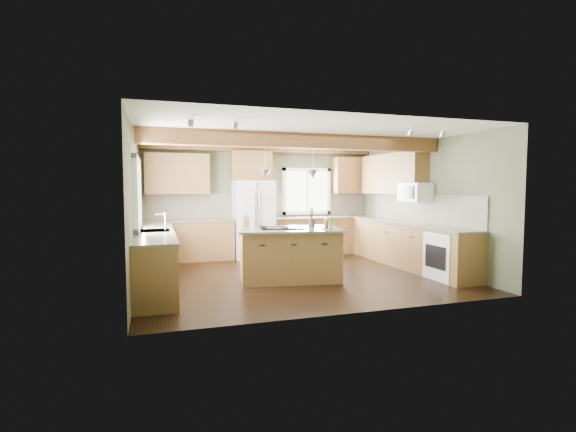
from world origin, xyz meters
name	(u,v)px	position (x,y,z in m)	size (l,w,h in m)	color
floor	(294,275)	(0.00, 0.00, 0.00)	(5.60, 5.60, 0.00)	black
ceiling	(295,136)	(0.00, 0.00, 2.60)	(5.60, 5.60, 0.00)	silver
wall_back	(262,202)	(0.00, 2.50, 1.30)	(5.60, 5.60, 0.00)	#4A5139
wall_left	(135,208)	(-2.80, 0.00, 1.30)	(5.00, 5.00, 0.00)	#4A5139
wall_right	(423,204)	(2.80, 0.00, 1.30)	(5.00, 5.00, 0.00)	#4A5139
ceiling_beam	(300,141)	(0.00, -0.32, 2.47)	(5.55, 0.26, 0.26)	#573018
soffit_trim	(263,150)	(0.00, 2.40, 2.54)	(5.55, 0.20, 0.10)	#573018
backsplash_back	(262,205)	(0.00, 2.48, 1.21)	(5.58, 0.03, 0.58)	brown
backsplash_right	(420,208)	(2.78, 0.05, 1.21)	(0.03, 3.70, 0.58)	brown
base_cab_back_left	(188,241)	(-1.79, 2.20, 0.44)	(2.02, 0.60, 0.88)	brown
counter_back_left	(188,221)	(-1.79, 2.20, 0.90)	(2.06, 0.64, 0.04)	#4E4839
base_cab_back_right	(323,236)	(1.49, 2.20, 0.44)	(2.62, 0.60, 0.88)	brown
counter_back_right	(323,217)	(1.49, 2.20, 0.90)	(2.66, 0.64, 0.04)	#4E4839
base_cab_left	(155,258)	(-2.50, 0.05, 0.44)	(0.60, 3.70, 0.88)	brown
counter_left	(154,232)	(-2.50, 0.05, 0.90)	(0.64, 3.74, 0.04)	#4E4839
base_cab_right	(408,246)	(2.50, 0.05, 0.44)	(0.60, 3.70, 0.88)	brown
counter_right	(408,224)	(2.50, 0.05, 0.90)	(0.64, 3.74, 0.04)	#4E4839
upper_cab_back_left	(177,174)	(-1.99, 2.33, 1.95)	(1.40, 0.35, 0.90)	brown
upper_cab_over_fridge	(251,166)	(-0.30, 2.33, 2.15)	(0.96, 0.35, 0.70)	brown
upper_cab_right	(392,174)	(2.62, 0.90, 1.95)	(0.35, 2.20, 0.90)	brown
upper_cab_back_corner	(351,175)	(2.30, 2.33, 1.95)	(0.90, 0.35, 0.90)	brown
window_left	(136,193)	(-2.78, 0.05, 1.55)	(0.04, 1.60, 1.05)	white
window_back	(306,191)	(1.15, 2.48, 1.55)	(1.10, 0.04, 1.00)	white
sink	(154,231)	(-2.50, 0.05, 0.91)	(0.50, 0.65, 0.03)	#262628
faucet	(165,222)	(-2.32, 0.05, 1.05)	(0.02, 0.02, 0.28)	#B2B2B7
dishwasher	(156,274)	(-2.49, -1.25, 0.43)	(0.60, 0.60, 0.84)	white
oven	(450,256)	(2.49, -1.25, 0.43)	(0.60, 0.72, 0.84)	white
microwave	(415,192)	(2.58, -0.05, 1.55)	(0.40, 0.70, 0.38)	white
pendant_left	(265,174)	(-0.63, -0.25, 1.88)	(0.18, 0.18, 0.16)	#B2B2B7
pendant_right	(313,174)	(0.21, -0.38, 1.88)	(0.18, 0.18, 0.16)	#B2B2B7
refrigerator	(253,219)	(-0.30, 2.12, 0.90)	(0.90, 0.74, 1.80)	white
island	(289,255)	(-0.21, -0.32, 0.44)	(1.71, 1.04, 0.88)	brown
island_top	(289,229)	(-0.21, -0.32, 0.90)	(1.82, 1.16, 0.04)	#4E4839
cooktop	(281,228)	(-0.35, -0.30, 0.93)	(0.74, 0.49, 0.02)	black
knife_block	(246,222)	(-0.87, 0.22, 1.01)	(0.11, 0.08, 0.18)	brown
utensil_crock	(312,223)	(0.25, -0.23, 1.00)	(0.12, 0.12, 0.16)	#39302D
bottle_tray	(328,223)	(0.41, -0.65, 1.02)	(0.23, 0.23, 0.21)	brown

